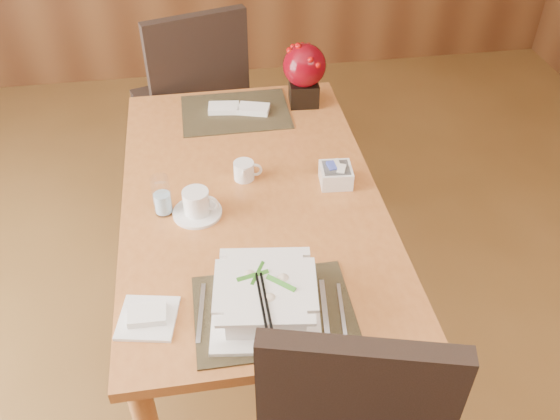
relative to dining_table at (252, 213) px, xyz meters
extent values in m
cube|color=#BE6F35|center=(0.00, 0.00, 0.08)|extent=(0.90, 1.50, 0.04)
cylinder|color=#BE6F35|center=(-0.39, 0.69, -0.30)|extent=(0.07, 0.07, 0.71)
cylinder|color=#BE6F35|center=(0.39, -0.69, -0.30)|extent=(0.07, 0.07, 0.71)
cylinder|color=#BE6F35|center=(0.39, 0.69, -0.30)|extent=(0.07, 0.07, 0.71)
cube|color=black|center=(0.00, -0.55, 0.10)|extent=(0.45, 0.33, 0.01)
cube|color=black|center=(0.00, 0.55, 0.10)|extent=(0.45, 0.33, 0.01)
cube|color=white|center=(-0.02, -0.55, 0.10)|extent=(0.34, 0.34, 0.01)
cube|color=white|center=(-0.02, -0.55, 0.16)|extent=(0.24, 0.24, 0.10)
cylinder|color=tan|center=(-0.02, -0.55, 0.16)|extent=(0.20, 0.20, 0.08)
cylinder|color=white|center=(-0.19, -0.09, 0.10)|extent=(0.17, 0.17, 0.01)
cylinder|color=white|center=(-0.19, -0.09, 0.15)|extent=(0.12, 0.12, 0.08)
cylinder|color=black|center=(-0.19, -0.09, 0.19)|extent=(0.08, 0.08, 0.01)
cylinder|color=silver|center=(-0.30, -0.06, 0.17)|extent=(0.07, 0.07, 0.14)
cube|color=white|center=(0.31, 0.01, 0.13)|extent=(0.12, 0.12, 0.07)
cube|color=black|center=(0.30, 0.58, 0.15)|extent=(0.13, 0.13, 0.10)
sphere|color=maroon|center=(0.30, 0.58, 0.27)|extent=(0.18, 0.18, 0.18)
cube|color=white|center=(-0.35, -0.52, 0.10)|extent=(0.19, 0.19, 0.01)
cube|color=black|center=(0.14, -0.91, 0.13)|extent=(0.46, 0.17, 0.53)
cube|color=black|center=(-0.20, 1.08, -0.16)|extent=(0.61, 0.61, 0.06)
cube|color=black|center=(-0.13, 0.86, 0.14)|extent=(0.47, 0.18, 0.53)
cylinder|color=black|center=(-0.06, 1.33, -0.42)|extent=(0.04, 0.04, 0.46)
cylinder|color=black|center=(0.05, 0.94, -0.42)|extent=(0.04, 0.04, 0.46)
cylinder|color=black|center=(-0.45, 1.22, -0.42)|extent=(0.04, 0.04, 0.46)
cylinder|color=black|center=(-0.34, 0.83, -0.42)|extent=(0.04, 0.04, 0.46)
camera|label=1|loc=(-0.15, -1.63, 1.41)|focal=38.00mm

